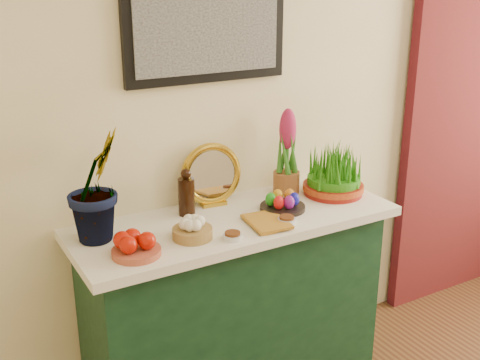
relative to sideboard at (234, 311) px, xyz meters
name	(u,v)px	position (x,y,z in m)	size (l,w,h in m)	color
sideboard	(234,311)	(0.00, 0.00, 0.00)	(1.30, 0.45, 0.85)	#163E22
tablecloth	(234,221)	(0.00, 0.00, 0.45)	(1.40, 0.55, 0.04)	white
hyacinth_green	(95,168)	(-0.56, 0.08, 0.75)	(0.29, 0.25, 0.58)	#347C24
apple_bowl	(136,246)	(-0.49, -0.14, 0.50)	(0.21, 0.21, 0.09)	#AA4C33
garlic_basket	(192,229)	(-0.25, -0.11, 0.50)	(0.19, 0.19, 0.09)	olive
vinegar_cruet	(186,195)	(-0.16, 0.12, 0.56)	(0.07, 0.07, 0.21)	black
mirror	(211,175)	(-0.02, 0.18, 0.60)	(0.29, 0.09, 0.28)	gold
book	(250,224)	(0.00, -0.13, 0.48)	(0.14, 0.20, 0.03)	#B07521
spice_dish_left	(233,236)	(-0.12, -0.19, 0.48)	(0.08, 0.08, 0.03)	silver
spice_dish_right	(287,220)	(0.16, -0.17, 0.48)	(0.08, 0.08, 0.03)	silver
egg_plate	(283,203)	(0.22, -0.04, 0.50)	(0.25, 0.25, 0.08)	black
hyacinth_pink	(287,155)	(0.36, 0.13, 0.65)	(0.12, 0.12, 0.40)	#95592C
wheatgrass_sabzeh	(334,173)	(0.53, 0.01, 0.57)	(0.28, 0.28, 0.23)	maroon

